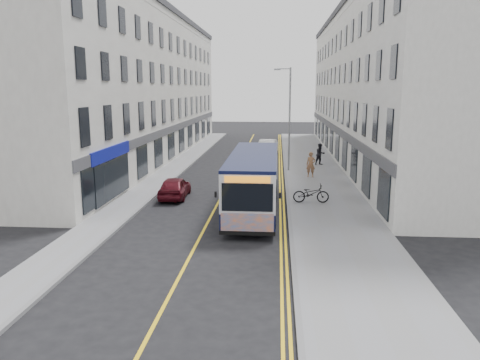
% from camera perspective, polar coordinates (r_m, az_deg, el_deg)
% --- Properties ---
extents(ground, '(140.00, 140.00, 0.00)m').
position_cam_1_polar(ground, '(23.52, -3.75, -4.81)').
color(ground, black).
rests_on(ground, ground).
extents(pavement_east, '(4.50, 64.00, 0.12)m').
position_cam_1_polar(pavement_east, '(35.08, 9.27, 0.48)').
color(pavement_east, gray).
rests_on(pavement_east, ground).
extents(pavement_west, '(2.00, 64.00, 0.12)m').
position_cam_1_polar(pavement_west, '(35.94, -8.91, 0.75)').
color(pavement_west, gray).
rests_on(pavement_west, ground).
extents(kerb_east, '(0.18, 64.00, 0.13)m').
position_cam_1_polar(kerb_east, '(34.97, 5.59, 0.55)').
color(kerb_east, slate).
rests_on(kerb_east, ground).
extents(kerb_west, '(0.18, 64.00, 0.13)m').
position_cam_1_polar(kerb_west, '(35.72, -7.35, 0.74)').
color(kerb_west, slate).
rests_on(kerb_west, ground).
extents(road_centre_line, '(0.12, 64.00, 0.01)m').
position_cam_1_polar(road_centre_line, '(35.13, -0.95, 0.55)').
color(road_centre_line, yellow).
rests_on(road_centre_line, ground).
extents(road_dbl_yellow_inner, '(0.10, 64.00, 0.01)m').
position_cam_1_polar(road_dbl_yellow_inner, '(34.97, 4.85, 0.46)').
color(road_dbl_yellow_inner, yellow).
rests_on(road_dbl_yellow_inner, ground).
extents(road_dbl_yellow_outer, '(0.10, 64.00, 0.01)m').
position_cam_1_polar(road_dbl_yellow_outer, '(34.97, 5.18, 0.46)').
color(road_dbl_yellow_outer, yellow).
rests_on(road_dbl_yellow_outer, ground).
extents(terrace_east, '(6.00, 46.00, 13.00)m').
position_cam_1_polar(terrace_east, '(44.14, 15.52, 10.79)').
color(terrace_east, white).
rests_on(terrace_east, ground).
extents(terrace_west, '(6.00, 46.00, 13.00)m').
position_cam_1_polar(terrace_west, '(45.09, -11.51, 10.97)').
color(terrace_west, silver).
rests_on(terrace_west, ground).
extents(streetlamp, '(1.32, 0.18, 8.00)m').
position_cam_1_polar(streetlamp, '(36.44, 5.94, 7.81)').
color(streetlamp, gray).
rests_on(streetlamp, ground).
extents(city_bus, '(2.47, 10.57, 3.07)m').
position_cam_1_polar(city_bus, '(24.76, 1.67, 0.02)').
color(city_bus, black).
rests_on(city_bus, ground).
extents(bicycle, '(2.03, 0.77, 1.05)m').
position_cam_1_polar(bicycle, '(26.52, 8.65, -1.64)').
color(bicycle, black).
rests_on(bicycle, pavement_east).
extents(pedestrian_near, '(0.71, 0.52, 1.82)m').
position_cam_1_polar(pedestrian_near, '(34.18, 8.63, 1.88)').
color(pedestrian_near, '#986845').
rests_on(pedestrian_near, pavement_east).
extents(pedestrian_far, '(1.08, 0.99, 1.81)m').
position_cam_1_polar(pedestrian_far, '(39.77, 9.76, 3.12)').
color(pedestrian_far, black).
rests_on(pedestrian_far, pavement_east).
extents(car_white, '(2.18, 4.69, 1.49)m').
position_cam_1_polar(car_white, '(46.00, 3.33, 3.98)').
color(car_white, silver).
rests_on(car_white, ground).
extents(car_maroon, '(1.63, 3.84, 1.29)m').
position_cam_1_polar(car_maroon, '(28.13, -7.96, -0.88)').
color(car_maroon, '#510D17').
rests_on(car_maroon, ground).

